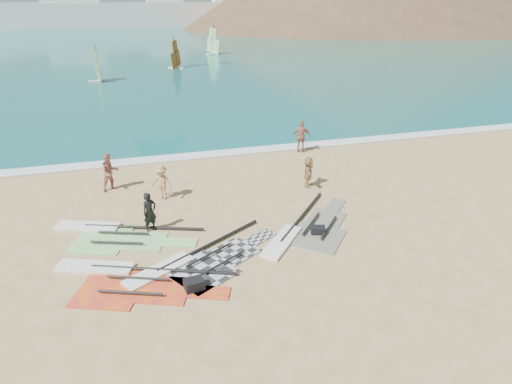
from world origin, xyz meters
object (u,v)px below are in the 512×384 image
object	(u,v)px
rig_orange	(305,230)
gear_bag_near	(194,285)
rig_red	(125,278)
beachgoer_left	(110,172)
gear_bag_far	(318,231)
rig_grey	(197,262)
person_wetsuit	(150,212)
beachgoer_back	(301,137)
beachgoer_mid	(161,182)
beachgoer_right	(308,172)
rig_green	(113,234)

from	to	relation	value
rig_orange	gear_bag_near	size ratio (longest dim) A/B	8.51
rig_red	beachgoer_left	bearing A→B (deg)	114.99
gear_bag_far	beachgoer_left	xyz separation A→B (m)	(-8.10, 6.96, 0.79)
rig_grey	rig_orange	size ratio (longest dim) A/B	1.15
rig_grey	rig_red	size ratio (longest dim) A/B	1.00
person_wetsuit	beachgoer_back	xyz separation A→B (m)	(9.62, 7.67, 0.15)
rig_grey	person_wetsuit	xyz separation A→B (m)	(-1.42, 2.90, 0.80)
beachgoer_left	rig_grey	bearing A→B (deg)	-90.78
beachgoer_left	rig_orange	bearing A→B (deg)	-63.11
rig_grey	gear_bag_far	bearing A→B (deg)	-22.92
gear_bag_near	person_wetsuit	world-z (taller)	person_wetsuit
rig_red	beachgoer_back	size ratio (longest dim) A/B	3.09
rig_grey	beachgoer_back	xyz separation A→B (m)	(8.20, 10.56, 0.94)
beachgoer_left	beachgoer_mid	world-z (taller)	beachgoer_left
beachgoer_left	beachgoer_right	distance (m)	9.86
beachgoer_left	beachgoer_back	distance (m)	11.61
rig_green	gear_bag_far	size ratio (longest dim) A/B	10.47
rig_red	gear_bag_near	xyz separation A→B (m)	(2.18, -1.23, 0.15)
rig_grey	beachgoer_left	bearing A→B (deg)	80.60
rig_orange	beachgoer_right	world-z (taller)	beachgoer_right
rig_grey	rig_green	world-z (taller)	same
rig_red	gear_bag_far	distance (m)	7.63
rig_orange	gear_bag_far	bearing A→B (deg)	-88.88
beachgoer_back	beachgoer_right	bearing A→B (deg)	89.87
rig_orange	beachgoer_right	xyz separation A→B (m)	(1.90, 4.33, 0.74)
gear_bag_far	person_wetsuit	xyz separation A→B (m)	(-6.47, 2.18, 0.68)
beachgoer_right	beachgoer_mid	bearing A→B (deg)	109.61
rig_red	person_wetsuit	distance (m)	3.48
gear_bag_far	beachgoer_right	world-z (taller)	beachgoer_right
rig_red	beachgoer_right	world-z (taller)	beachgoer_right
rig_orange	beachgoer_back	xyz separation A→B (m)	(3.56, 9.49, 0.94)
rig_green	rig_red	bearing A→B (deg)	-62.34
person_wetsuit	rig_green	bearing A→B (deg)	147.09
rig_grey	gear_bag_near	distance (m)	1.58
beachgoer_back	rig_green	bearing A→B (deg)	51.82
gear_bag_far	rig_grey	bearing A→B (deg)	-171.88
rig_orange	gear_bag_near	distance (m)	5.61
rig_green	beachgoer_mid	xyz separation A→B (m)	(2.26, 2.91, 0.81)
rig_red	beachgoer_back	xyz separation A→B (m)	(10.71, 10.88, 0.94)
rig_orange	rig_red	bearing A→B (deg)	142.37
rig_grey	person_wetsuit	world-z (taller)	person_wetsuit
beachgoer_left	beachgoer_back	bearing A→B (deg)	-8.05
rig_green	gear_bag_far	bearing A→B (deg)	3.84
rig_green	gear_bag_near	xyz separation A→B (m)	(2.64, -4.54, 0.15)
rig_green	gear_bag_far	distance (m)	8.34
gear_bag_far	person_wetsuit	world-z (taller)	person_wetsuit
rig_orange	beachgoer_back	distance (m)	10.18
rig_grey	beachgoer_right	size ratio (longest dim) A/B	3.88
rig_green	beachgoer_right	world-z (taller)	beachgoer_right
beachgoer_left	beachgoer_right	size ratio (longest dim) A/B	1.21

